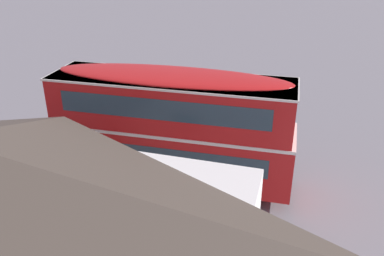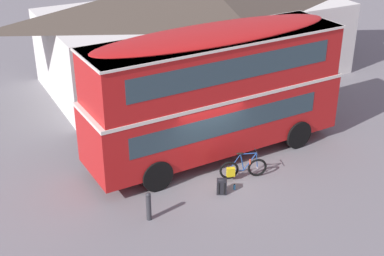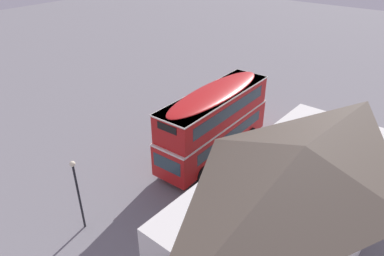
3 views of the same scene
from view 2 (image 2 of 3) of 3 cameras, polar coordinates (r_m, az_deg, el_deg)
ground_plane at (r=19.10m, az=2.25°, el=-5.06°), size 120.00×120.00×0.00m
double_decker_bus at (r=19.41m, az=2.47°, el=4.23°), size 9.64×2.69×4.79m
touring_bicycle at (r=18.90m, az=5.22°, el=-4.24°), size 1.61×0.69×0.99m
backpack_on_ground at (r=18.06m, az=3.12°, el=-6.03°), size 0.40×0.38×0.58m
water_bottle_blue_sports at (r=18.40m, az=4.45°, el=-6.14°), size 0.07×0.07×0.21m
pub_building at (r=26.91m, az=0.54°, el=10.63°), size 15.13×7.54×5.13m
kerb_bollard at (r=16.77m, az=-4.55°, el=-8.10°), size 0.16×0.16×0.97m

